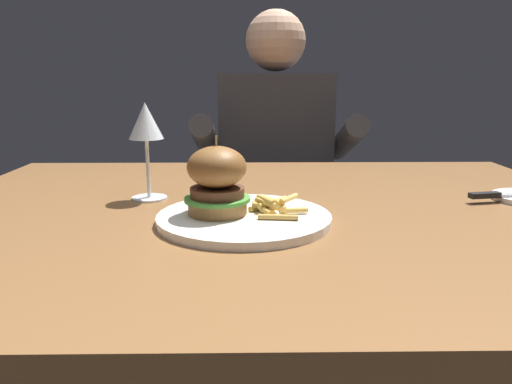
% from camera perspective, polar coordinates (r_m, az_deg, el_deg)
% --- Properties ---
extents(dining_table, '(1.27, 0.96, 0.74)m').
position_cam_1_polar(dining_table, '(0.93, 1.66, -6.81)').
color(dining_table, brown).
rests_on(dining_table, ground).
extents(main_plate, '(0.28, 0.28, 0.01)m').
position_cam_1_polar(main_plate, '(0.81, -1.38, -3.03)').
color(main_plate, white).
rests_on(main_plate, dining_table).
extents(burger_sandwich, '(0.11, 0.11, 0.13)m').
position_cam_1_polar(burger_sandwich, '(0.80, -4.48, 1.32)').
color(burger_sandwich, '#9E6B38').
rests_on(burger_sandwich, main_plate).
extents(fries_pile, '(0.10, 0.10, 0.03)m').
position_cam_1_polar(fries_pile, '(0.82, 1.81, -1.58)').
color(fries_pile, gold).
rests_on(fries_pile, main_plate).
extents(wine_glass, '(0.07, 0.07, 0.19)m').
position_cam_1_polar(wine_glass, '(0.97, -12.48, 7.34)').
color(wine_glass, silver).
rests_on(wine_glass, dining_table).
extents(table_knife, '(0.19, 0.05, 0.01)m').
position_cam_1_polar(table_knife, '(1.06, 26.78, -0.27)').
color(table_knife, silver).
rests_on(table_knife, bread_plate).
extents(diner_person, '(0.51, 0.36, 1.18)m').
position_cam_1_polar(diner_person, '(1.68, 2.12, -0.92)').
color(diner_person, '#282833').
rests_on(diner_person, ground).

